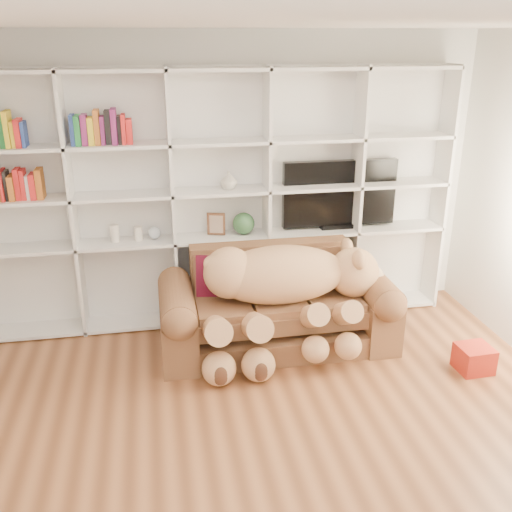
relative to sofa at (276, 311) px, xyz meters
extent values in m
plane|color=brown|center=(-0.41, -1.70, -0.33)|extent=(5.00, 5.00, 0.00)
plane|color=white|center=(-0.41, -1.70, 2.37)|extent=(5.00, 5.00, 0.00)
cube|color=silver|center=(-0.41, 0.80, 1.02)|extent=(5.00, 0.02, 2.70)
cube|color=white|center=(-0.41, 0.76, 0.87)|extent=(4.40, 0.03, 2.40)
cube|color=white|center=(-1.73, 0.60, 0.87)|extent=(0.03, 0.35, 2.40)
cube|color=white|center=(-0.85, 0.60, 0.87)|extent=(0.03, 0.35, 2.40)
cube|color=white|center=(0.03, 0.60, 0.87)|extent=(0.03, 0.35, 2.40)
cube|color=white|center=(0.91, 0.60, 0.87)|extent=(0.03, 0.35, 2.40)
cube|color=white|center=(1.79, 0.60, 0.87)|extent=(0.03, 0.35, 2.40)
cube|color=white|center=(-0.41, 0.60, -0.30)|extent=(4.40, 0.35, 0.03)
cube|color=white|center=(-0.41, 0.60, 0.52)|extent=(4.40, 0.35, 0.03)
cube|color=white|center=(-0.41, 0.60, 0.97)|extent=(4.40, 0.35, 0.03)
cube|color=white|center=(-0.41, 0.60, 1.42)|extent=(4.40, 0.35, 0.03)
cube|color=white|center=(-0.41, 0.60, 2.04)|extent=(4.40, 0.35, 0.03)
cube|color=brown|center=(0.00, -0.04, -0.22)|extent=(1.97, 0.80, 0.21)
cube|color=brown|center=(0.00, -0.06, 0.09)|extent=(1.46, 0.66, 0.28)
cube|color=brown|center=(0.00, 0.31, 0.28)|extent=(1.46, 0.19, 0.52)
cube|color=brown|center=(-0.88, -0.04, -0.07)|extent=(0.30, 0.89, 0.52)
cube|color=brown|center=(0.88, -0.04, -0.07)|extent=(0.30, 0.89, 0.52)
cylinder|color=brown|center=(-0.88, -0.04, 0.19)|extent=(0.30, 0.85, 0.30)
cylinder|color=brown|center=(0.88, -0.04, 0.19)|extent=(0.30, 0.85, 0.30)
ellipsoid|color=tan|center=(0.01, -0.09, 0.39)|extent=(1.17, 0.56, 0.50)
sphere|color=tan|center=(-0.43, -0.09, 0.44)|extent=(0.44, 0.44, 0.44)
sphere|color=tan|center=(0.68, -0.09, 0.36)|extent=(0.44, 0.44, 0.44)
sphere|color=beige|center=(0.85, -0.09, 0.30)|extent=(0.22, 0.22, 0.22)
sphere|color=#452719|center=(0.93, -0.09, 0.29)|extent=(0.07, 0.07, 0.07)
ellipsoid|color=tan|center=(0.66, -0.24, 0.54)|extent=(0.10, 0.17, 0.17)
ellipsoid|color=tan|center=(0.66, 0.07, 0.54)|extent=(0.10, 0.17, 0.17)
sphere|color=tan|center=(-0.57, -0.09, 0.53)|extent=(0.15, 0.15, 0.15)
cylinder|color=tan|center=(0.21, -0.38, 0.12)|extent=(0.19, 0.54, 0.39)
cylinder|color=tan|center=(0.50, -0.38, 0.12)|extent=(0.19, 0.54, 0.39)
cylinder|color=tan|center=(-0.59, -0.38, 0.07)|extent=(0.22, 0.62, 0.46)
cylinder|color=tan|center=(-0.27, -0.38, 0.07)|extent=(0.22, 0.62, 0.46)
sphere|color=tan|center=(0.21, -0.55, -0.11)|extent=(0.23, 0.23, 0.23)
sphere|color=tan|center=(0.50, -0.55, -0.11)|extent=(0.23, 0.23, 0.23)
sphere|color=tan|center=(-0.59, -0.55, -0.19)|extent=(0.28, 0.28, 0.28)
sphere|color=tan|center=(-0.27, -0.55, -0.19)|extent=(0.28, 0.28, 0.28)
cube|color=#590F24|center=(-0.50, 0.14, 0.31)|extent=(0.42, 0.27, 0.41)
cube|color=#AF2617|center=(1.54, -0.75, -0.22)|extent=(0.29, 0.27, 0.22)
cube|color=black|center=(0.76, 0.65, 0.88)|extent=(1.13, 0.08, 0.64)
cube|color=black|center=(0.76, 0.65, 0.56)|extent=(0.38, 0.18, 0.04)
cube|color=#56311D|center=(-0.46, 0.60, 0.65)|extent=(0.17, 0.07, 0.21)
sphere|color=#2F5C34|center=(-0.19, 0.60, 0.64)|extent=(0.21, 0.21, 0.21)
cylinder|color=silver|center=(-1.39, 0.60, 0.62)|extent=(0.10, 0.10, 0.16)
cylinder|color=silver|center=(-1.18, 0.60, 0.60)|extent=(0.10, 0.10, 0.13)
sphere|color=silver|center=(-1.03, 0.60, 0.60)|extent=(0.12, 0.12, 0.12)
imported|color=beige|center=(-0.33, 0.60, 1.07)|extent=(0.21, 0.21, 0.16)
camera|label=1|loc=(-1.01, -4.49, 2.31)|focal=40.00mm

